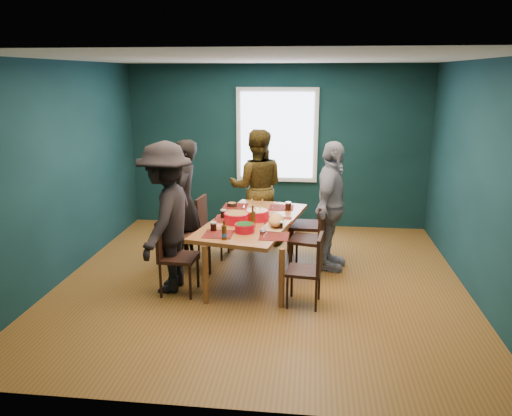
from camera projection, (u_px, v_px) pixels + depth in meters
The scene contains 26 objects.
room at pixel (264, 171), 6.19m from camera, with size 5.01×5.01×2.71m.
dining_table at pixel (253, 225), 6.34m from camera, with size 1.35×2.11×0.74m.
chair_left_far at pixel (208, 222), 7.07m from camera, with size 0.44×0.44×0.86m.
chair_left_mid at pixel (188, 231), 6.53m from camera, with size 0.51×0.51×0.94m.
chair_left_near at pixel (171, 250), 5.86m from camera, with size 0.42×0.42×0.91m.
chair_right_far at pixel (314, 219), 6.90m from camera, with size 0.46×0.46×1.02m.
chair_right_mid at pixel (315, 233), 6.40m from camera, with size 0.51×0.51×0.95m.
chair_right_near at pixel (311, 265), 5.54m from camera, with size 0.41×0.41×0.83m.
person_far_left at pixel (184, 202), 6.77m from camera, with size 0.62×0.41×1.69m, color black.
person_back at pixel (257, 187), 7.54m from camera, with size 0.85×0.66×1.75m, color black.
person_right at pixel (331, 207), 6.52m from camera, with size 1.00×0.42×1.71m, color white.
person_near_left at pixel (166, 218), 5.86m from camera, with size 1.16×0.67×1.79m, color black.
bowl_salad at pixel (236, 218), 6.18m from camera, with size 0.31×0.31×0.13m.
bowl_dumpling at pixel (257, 215), 6.31m from camera, with size 0.31×0.31×0.29m.
bowl_herbs at pixel (245, 227), 5.82m from camera, with size 0.24×0.24×0.10m.
cutting_board at pixel (276, 221), 6.03m from camera, with size 0.36×0.65×0.14m.
small_bowl at pixel (232, 205), 6.95m from camera, with size 0.14×0.14×0.06m.
beer_bottle_a at pixel (224, 233), 5.55m from camera, with size 0.06×0.06×0.22m.
beer_bottle_b at pixel (253, 219), 6.01m from camera, with size 0.07×0.07×0.27m.
cola_glass_a at pixel (213, 226), 5.87m from camera, with size 0.08×0.08×0.11m.
cola_glass_b at pixel (280, 225), 5.91m from camera, with size 0.07×0.07×0.10m.
cola_glass_c at pixel (288, 206), 6.75m from camera, with size 0.08×0.08×0.12m.
cola_glass_d at pixel (224, 213), 6.39m from camera, with size 0.08×0.08×0.11m.
napkin_a at pixel (284, 219), 6.37m from camera, with size 0.16×0.16×0.00m, color #DD755D.
napkin_b at pixel (217, 225), 6.09m from camera, with size 0.13×0.13×0.00m, color #DD755D.
napkin_c at pixel (276, 238), 5.61m from camera, with size 0.16×0.16×0.00m, color #DD755D.
Camera 1 is at (0.60, -5.80, 2.53)m, focal length 35.00 mm.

